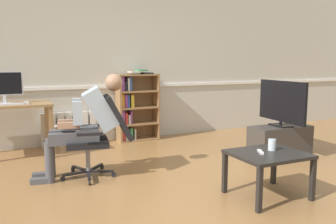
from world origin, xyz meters
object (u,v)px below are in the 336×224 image
object	(u,v)px
tv_screen	(282,102)
drinking_glass	(272,145)
person_seated	(85,122)
bookshelf	(134,107)
office_chair	(101,132)
radiator	(69,129)
coffee_table	(268,158)
keyboard	(7,104)
computer_mouse	(27,103)
computer_desk	(4,112)
spare_remote	(260,152)
tv_stand	(280,140)
imac_monitor	(4,85)

from	to	relation	value
tv_screen	drinking_glass	world-z (taller)	tv_screen
person_seated	tv_screen	distance (m)	2.77
bookshelf	office_chair	bearing A→B (deg)	-121.06
radiator	coffee_table	xyz separation A→B (m)	(1.41, -3.07, 0.12)
office_chair	drinking_glass	bearing A→B (deg)	57.61
keyboard	drinking_glass	distance (m)	3.45
coffee_table	computer_mouse	bearing A→B (deg)	128.65
person_seated	bookshelf	bearing A→B (deg)	154.02
radiator	computer_desk	bearing A→B (deg)	-157.21
spare_remote	drinking_glass	bearing A→B (deg)	36.80
radiator	tv_screen	size ratio (longest dim) A/B	0.87
person_seated	tv_stand	size ratio (longest dim) A/B	1.33
computer_desk	radiator	size ratio (longest dim) A/B	1.46
bookshelf	radiator	world-z (taller)	bookshelf
computer_desk	coffee_table	bearing A→B (deg)	-48.90
keyboard	spare_remote	xyz separation A→B (m)	(2.21, -2.51, -0.31)
computer_mouse	tv_screen	bearing A→B (deg)	-22.19
radiator	tv_stand	world-z (taller)	radiator
radiator	tv_stand	bearing A→B (deg)	-34.84
computer_mouse	tv_screen	xyz separation A→B (m)	(3.31, -1.35, -0.02)
tv_stand	spare_remote	xyz separation A→B (m)	(-1.34, -1.18, 0.25)
office_chair	drinking_glass	size ratio (longest dim) A/B	8.40
radiator	tv_stand	distance (m)	3.26
person_seated	drinking_glass	world-z (taller)	person_seated
person_seated	coffee_table	bearing A→B (deg)	57.39
imac_monitor	person_seated	world-z (taller)	imac_monitor
spare_remote	keyboard	bearing A→B (deg)	157.91
tv_stand	drinking_glass	bearing A→B (deg)	-135.66
computer_mouse	office_chair	distance (m)	1.44
imac_monitor	radiator	distance (m)	1.22
computer_mouse	radiator	distance (m)	0.96
bookshelf	drinking_glass	xyz separation A→B (m)	(0.43, -2.91, -0.07)
bookshelf	person_seated	xyz separation A→B (m)	(-1.16, -1.60, 0.06)
imac_monitor	person_seated	xyz separation A→B (m)	(0.82, -1.39, -0.37)
bookshelf	tv_stand	distance (m)	2.41
drinking_glass	spare_remote	world-z (taller)	drinking_glass
tv_screen	spare_remote	world-z (taller)	tv_screen
computer_desk	imac_monitor	distance (m)	0.38
bookshelf	office_chair	xyz separation A→B (m)	(-0.98, -1.63, -0.06)
computer_desk	coffee_table	size ratio (longest dim) A/B	1.78
spare_remote	office_chair	bearing A→B (deg)	159.96
tv_screen	keyboard	bearing A→B (deg)	74.14
office_chair	person_seated	world-z (taller)	person_seated
computer_desk	office_chair	xyz separation A→B (m)	(1.02, -1.34, -0.13)
tv_stand	person_seated	bearing A→B (deg)	176.62
keyboard	office_chair	xyz separation A→B (m)	(0.97, -1.20, -0.25)
keyboard	person_seated	distance (m)	1.42
keyboard	coffee_table	xyz separation A→B (m)	(2.29, -2.54, -0.38)
tv_stand	coffee_table	world-z (taller)	coffee_table
computer_mouse	drinking_glass	distance (m)	3.30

